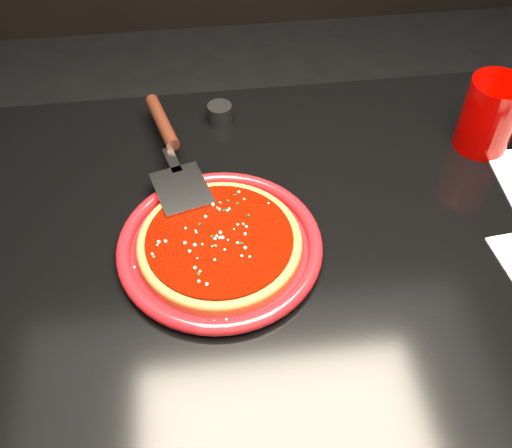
{
  "coord_description": "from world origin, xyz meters",
  "views": [
    {
      "loc": [
        -0.18,
        -0.58,
        1.44
      ],
      "look_at": [
        -0.1,
        0.01,
        0.77
      ],
      "focal_mm": 40.0,
      "sensor_mm": 36.0,
      "label": 1
    }
  ],
  "objects_px": {
    "plate": "(220,246)",
    "cup": "(489,115)",
    "ramekin": "(220,113)",
    "pizza_server": "(172,150)",
    "table": "(304,348)"
  },
  "relations": [
    {
      "from": "pizza_server",
      "to": "cup",
      "type": "distance_m",
      "value": 0.56
    },
    {
      "from": "table",
      "to": "cup",
      "type": "height_order",
      "value": "cup"
    },
    {
      "from": "cup",
      "to": "ramekin",
      "type": "xyz_separation_m",
      "value": [
        -0.47,
        0.13,
        -0.05
      ]
    },
    {
      "from": "table",
      "to": "pizza_server",
      "type": "bearing_deg",
      "value": 141.43
    },
    {
      "from": "cup",
      "to": "pizza_server",
      "type": "bearing_deg",
      "value": 179.19
    },
    {
      "from": "pizza_server",
      "to": "cup",
      "type": "relative_size",
      "value": 2.6
    },
    {
      "from": "plate",
      "to": "ramekin",
      "type": "distance_m",
      "value": 0.32
    },
    {
      "from": "ramekin",
      "to": "cup",
      "type": "bearing_deg",
      "value": -15.58
    },
    {
      "from": "table",
      "to": "ramekin",
      "type": "height_order",
      "value": "ramekin"
    },
    {
      "from": "pizza_server",
      "to": "cup",
      "type": "xyz_separation_m",
      "value": [
        0.56,
        -0.01,
        0.03
      ]
    },
    {
      "from": "plate",
      "to": "pizza_server",
      "type": "bearing_deg",
      "value": 107.94
    },
    {
      "from": "table",
      "to": "ramekin",
      "type": "xyz_separation_m",
      "value": [
        -0.13,
        0.3,
        0.39
      ]
    },
    {
      "from": "pizza_server",
      "to": "plate",
      "type": "bearing_deg",
      "value": -86.99
    },
    {
      "from": "plate",
      "to": "pizza_server",
      "type": "distance_m",
      "value": 0.21
    },
    {
      "from": "plate",
      "to": "cup",
      "type": "height_order",
      "value": "cup"
    }
  ]
}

